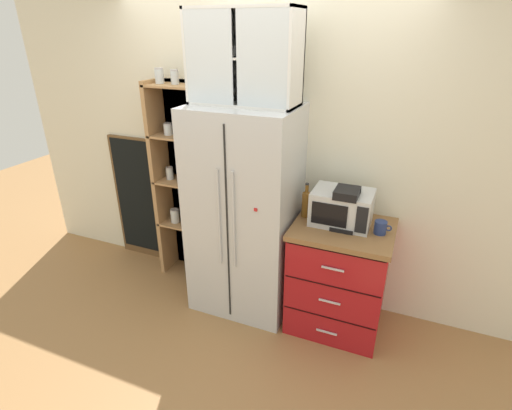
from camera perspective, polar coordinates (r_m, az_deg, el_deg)
ground_plane at (r=3.65m, az=-1.68°, el=-13.76°), size 10.72×10.72×0.00m
wall_back_cream at (r=3.38m, az=0.84°, el=7.54°), size 5.02×0.10×2.55m
refrigerator at (r=3.21m, az=-1.65°, el=-1.13°), size 0.83×0.66×1.75m
pantry_shelf_column at (r=3.69m, az=-10.21°, el=3.78°), size 0.56×0.30×1.96m
counter_cabinet at (r=3.23m, az=11.99°, el=-10.14°), size 0.74×0.64×0.90m
microwave at (r=3.00m, az=12.44°, el=-0.34°), size 0.44×0.33×0.26m
coffee_maker at (r=2.94m, az=13.03°, el=-0.33°), size 0.17×0.20×0.31m
mug_navy at (r=2.95m, az=17.76°, el=-3.15°), size 0.12×0.09×0.10m
bottle_amber at (r=3.06m, az=7.36°, el=0.44°), size 0.07×0.07×0.28m
bottle_cobalt at (r=2.92m, az=12.83°, el=-1.16°), size 0.07×0.07×0.29m
upper_cabinet at (r=2.94m, az=-1.55°, el=20.73°), size 0.79×0.32×0.65m
chalkboard_menu at (r=4.18m, az=-16.51°, el=0.83°), size 0.60×0.04×1.30m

